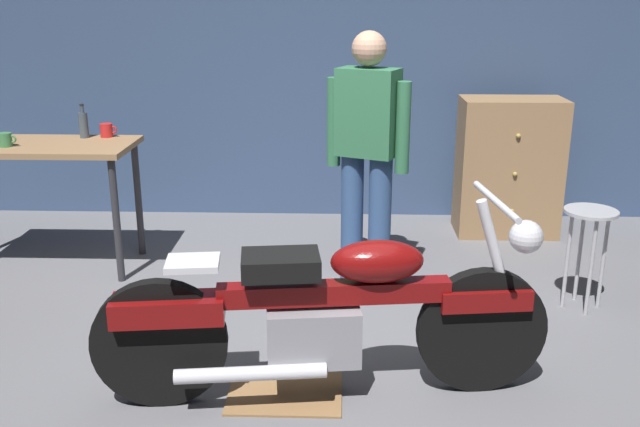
# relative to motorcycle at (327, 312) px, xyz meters

# --- Properties ---
(ground_plane) EXTENTS (12.00, 12.00, 0.00)m
(ground_plane) POSITION_rel_motorcycle_xyz_m (-0.09, 0.22, -0.45)
(ground_plane) COLOR slate
(back_wall) EXTENTS (8.00, 0.12, 3.10)m
(back_wall) POSITION_rel_motorcycle_xyz_m (-0.09, 3.02, 1.10)
(back_wall) COLOR #384C70
(back_wall) RESTS_ON ground_plane
(workbench) EXTENTS (1.30, 0.64, 0.90)m
(workbench) POSITION_rel_motorcycle_xyz_m (-2.04, 1.65, 0.34)
(workbench) COLOR #99724C
(workbench) RESTS_ON ground_plane
(motorcycle) EXTENTS (2.18, 0.65, 1.00)m
(motorcycle) POSITION_rel_motorcycle_xyz_m (0.00, 0.00, 0.00)
(motorcycle) COLOR black
(motorcycle) RESTS_ON ground_plane
(person_standing) EXTENTS (0.53, 0.36, 1.67)m
(person_standing) POSITION_rel_motorcycle_xyz_m (0.22, 1.45, 0.48)
(person_standing) COLOR #335183
(person_standing) RESTS_ON ground_plane
(shop_stool) EXTENTS (0.32, 0.32, 0.64)m
(shop_stool) POSITION_rel_motorcycle_xyz_m (1.57, 1.07, 0.05)
(shop_stool) COLOR #B2B2B7
(shop_stool) RESTS_ON ground_plane
(wooden_dresser) EXTENTS (0.80, 0.47, 1.10)m
(wooden_dresser) POSITION_rel_motorcycle_xyz_m (1.40, 2.51, 0.10)
(wooden_dresser) COLOR #99724C
(wooden_dresser) RESTS_ON ground_plane
(drip_tray) EXTENTS (0.56, 0.40, 0.01)m
(drip_tray) POSITION_rel_motorcycle_xyz_m (-0.21, 0.00, -0.44)
(drip_tray) COLOR olive
(drip_tray) RESTS_ON ground_plane
(mug_green_speckled) EXTENTS (0.12, 0.09, 0.09)m
(mug_green_speckled) POSITION_rel_motorcycle_xyz_m (-2.20, 1.55, 0.50)
(mug_green_speckled) COLOR #3D7F4C
(mug_green_speckled) RESTS_ON workbench
(mug_red_diner) EXTENTS (0.12, 0.09, 0.10)m
(mug_red_diner) POSITION_rel_motorcycle_xyz_m (-1.63, 1.89, 0.50)
(mug_red_diner) COLOR red
(mug_red_diner) RESTS_ON workbench
(bottle) EXTENTS (0.06, 0.06, 0.24)m
(bottle) POSITION_rel_motorcycle_xyz_m (-1.78, 1.86, 0.55)
(bottle) COLOR #3F4C59
(bottle) RESTS_ON workbench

